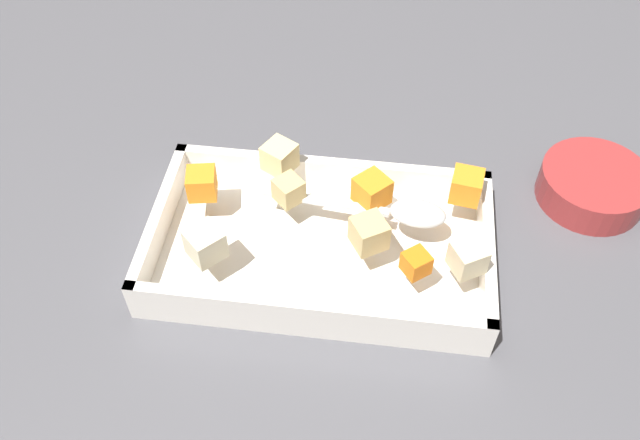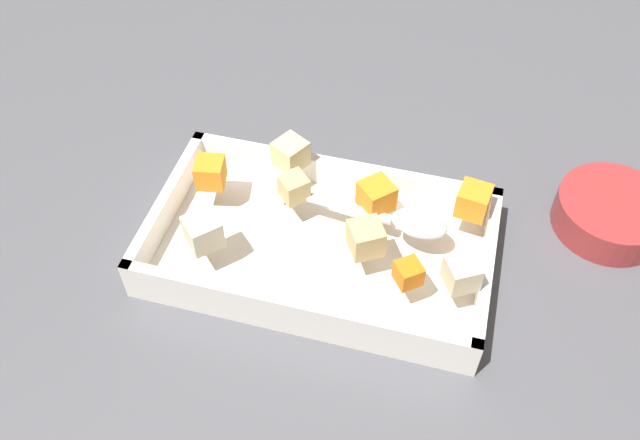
# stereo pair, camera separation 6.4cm
# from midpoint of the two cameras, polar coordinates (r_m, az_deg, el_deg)

# --- Properties ---
(ground_plane) EXTENTS (4.00, 4.00, 0.00)m
(ground_plane) POSITION_cam_midpoint_polar(r_m,az_deg,el_deg) (0.76, 1.65, -4.03)
(ground_plane) COLOR #4C4C51
(baking_dish) EXTENTS (0.37, 0.22, 0.05)m
(baking_dish) POSITION_cam_midpoint_polar(r_m,az_deg,el_deg) (0.76, 2.40, -2.42)
(baking_dish) COLOR white
(baking_dish) RESTS_ON ground_plane
(carrot_chunk_front_center) EXTENTS (0.04, 0.04, 0.03)m
(carrot_chunk_front_center) POSITION_cam_midpoint_polar(r_m,az_deg,el_deg) (0.76, 15.12, 1.45)
(carrot_chunk_front_center) COLOR orange
(carrot_chunk_front_center) RESTS_ON baking_dish
(carrot_chunk_corner_ne) EXTENTS (0.04, 0.04, 0.03)m
(carrot_chunk_corner_ne) POSITION_cam_midpoint_polar(r_m,az_deg,el_deg) (0.77, -6.86, 3.88)
(carrot_chunk_corner_ne) COLOR orange
(carrot_chunk_corner_ne) RESTS_ON baking_dish
(carrot_chunk_mid_right) EXTENTS (0.03, 0.03, 0.02)m
(carrot_chunk_mid_right) POSITION_cam_midpoint_polar(r_m,az_deg,el_deg) (0.69, 10.08, -4.56)
(carrot_chunk_mid_right) COLOR orange
(carrot_chunk_mid_right) RESTS_ON baking_dish
(carrot_chunk_near_right) EXTENTS (0.05, 0.05, 0.03)m
(carrot_chunk_near_right) POSITION_cam_midpoint_polar(r_m,az_deg,el_deg) (0.75, 7.20, 1.89)
(carrot_chunk_near_right) COLOR orange
(carrot_chunk_near_right) RESTS_ON baking_dish
(potato_chunk_near_spoon) EXTENTS (0.05, 0.05, 0.03)m
(potato_chunk_near_spoon) POSITION_cam_midpoint_polar(r_m,az_deg,el_deg) (0.70, 6.44, -1.76)
(potato_chunk_near_spoon) COLOR tan
(potato_chunk_near_spoon) RESTS_ON baking_dish
(potato_chunk_far_right) EXTENTS (0.04, 0.04, 0.03)m
(potato_chunk_far_right) POSITION_cam_midpoint_polar(r_m,az_deg,el_deg) (0.75, 0.22, 2.64)
(potato_chunk_far_right) COLOR tan
(potato_chunk_far_right) RESTS_ON baking_dish
(potato_chunk_corner_nw) EXTENTS (0.05, 0.05, 0.03)m
(potato_chunk_corner_nw) POSITION_cam_midpoint_polar(r_m,az_deg,el_deg) (0.71, -7.28, -1.11)
(potato_chunk_corner_nw) COLOR beige
(potato_chunk_corner_nw) RESTS_ON baking_dish
(potato_chunk_corner_se) EXTENTS (0.04, 0.04, 0.03)m
(potato_chunk_corner_se) POSITION_cam_midpoint_polar(r_m,az_deg,el_deg) (0.70, 14.41, -4.51)
(potato_chunk_corner_se) COLOR beige
(potato_chunk_corner_se) RESTS_ON baking_dish
(potato_chunk_near_left) EXTENTS (0.04, 0.04, 0.03)m
(potato_chunk_near_left) POSITION_cam_midpoint_polar(r_m,az_deg,el_deg) (0.79, -0.16, 5.49)
(potato_chunk_near_left) COLOR #E0CC89
(potato_chunk_near_left) RESTS_ON baking_dish
(serving_spoon) EXTENTS (0.21, 0.04, 0.02)m
(serving_spoon) POSITION_cam_midpoint_polar(r_m,az_deg,el_deg) (0.74, 9.80, -0.16)
(serving_spoon) COLOR silver
(serving_spoon) RESTS_ON baking_dish
(small_prep_bowl) EXTENTS (0.13, 0.13, 0.04)m
(small_prep_bowl) POSITION_cam_midpoint_polar(r_m,az_deg,el_deg) (0.87, 25.19, 0.40)
(small_prep_bowl) COLOR maroon
(small_prep_bowl) RESTS_ON ground_plane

